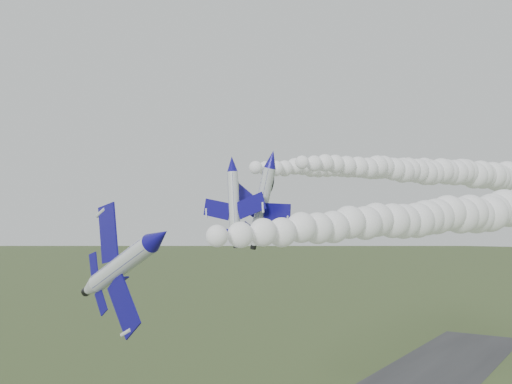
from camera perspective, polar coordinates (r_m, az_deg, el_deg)
jet_lead at (r=42.08m, az=-9.79°, el=-4.46°), size 5.68×13.04×9.89m
smoke_trail_jet_lead at (r=71.19m, az=18.28°, el=-2.27°), size 21.28×72.42×5.83m
jet_pair_left at (r=73.12m, az=-2.46°, el=2.85°), size 9.82×11.79×2.93m
smoke_trail_jet_pair_left at (r=105.50m, az=10.69°, el=2.35°), size 7.96×70.22×4.49m
jet_pair_right at (r=71.44m, az=1.52°, el=3.34°), size 10.56×12.89×4.15m
smoke_trail_jet_pair_right at (r=99.39m, az=16.91°, el=1.99°), size 22.26×65.18×5.58m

